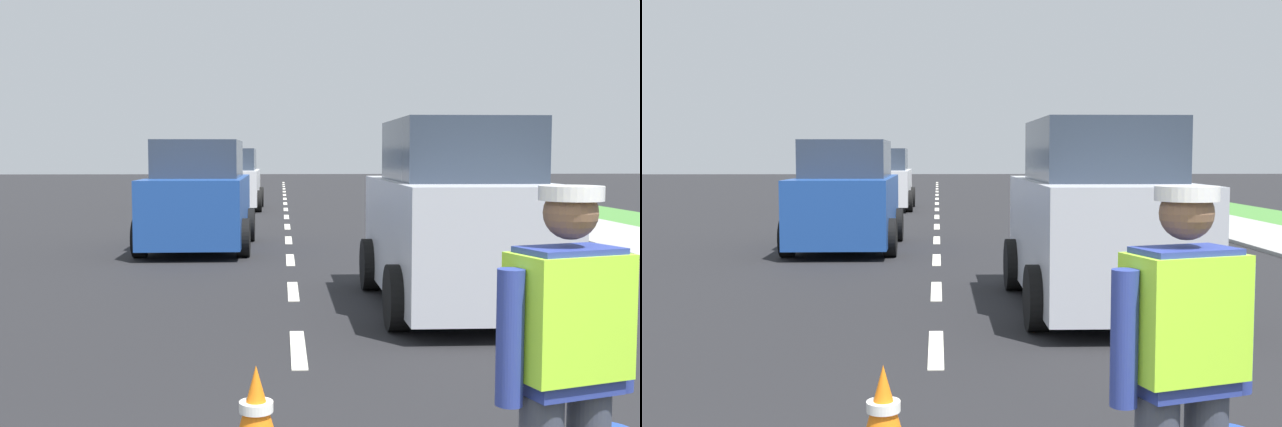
% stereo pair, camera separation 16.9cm
% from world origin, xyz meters
% --- Properties ---
extents(ground_plane, '(96.00, 96.00, 0.00)m').
position_xyz_m(ground_plane, '(0.00, 21.00, 0.00)').
color(ground_plane, black).
extents(lane_center_line, '(0.14, 46.40, 0.01)m').
position_xyz_m(lane_center_line, '(0.00, 25.20, 0.00)').
color(lane_center_line, silver).
rests_on(lane_center_line, ground).
extents(road_worker, '(0.71, 0.52, 1.67)m').
position_xyz_m(road_worker, '(1.04, 1.80, 0.93)').
color(road_worker, '#383D4C').
rests_on(road_worker, ground).
extents(traffic_cone_near, '(0.36, 0.36, 0.58)m').
position_xyz_m(traffic_cone_near, '(-0.30, 3.12, 0.28)').
color(traffic_cone_near, black).
rests_on(traffic_cone_near, ground).
extents(car_oncoming_lead, '(2.02, 3.98, 2.06)m').
position_xyz_m(car_oncoming_lead, '(-1.71, 13.43, 0.96)').
color(car_oncoming_lead, '#1E4799').
rests_on(car_oncoming_lead, ground).
extents(car_outgoing_ahead, '(1.92, 3.85, 2.19)m').
position_xyz_m(car_outgoing_ahead, '(1.87, 7.59, 1.02)').
color(car_outgoing_ahead, silver).
rests_on(car_outgoing_ahead, ground).
extents(car_oncoming_second, '(2.09, 3.88, 1.99)m').
position_xyz_m(car_oncoming_second, '(-1.80, 23.93, 0.92)').
color(car_oncoming_second, silver).
rests_on(car_oncoming_second, ground).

